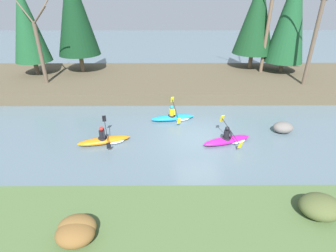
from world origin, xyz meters
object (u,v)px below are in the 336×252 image
object	(u,v)px
kayaker_lead	(229,140)
boulder_midstream	(283,128)
kayaker_middle	(174,117)
kayaker_trailing	(106,140)

from	to	relation	value
kayaker_lead	boulder_midstream	world-z (taller)	kayaker_lead
kayaker_middle	kayaker_trailing	bearing A→B (deg)	-153.98
kayaker_trailing	boulder_midstream	bearing A→B (deg)	-9.98
kayaker_middle	kayaker_trailing	size ratio (longest dim) A/B	1.01
kayaker_lead	kayaker_middle	distance (m)	3.97
boulder_midstream	kayaker_middle	bearing A→B (deg)	164.77
boulder_midstream	kayaker_trailing	bearing A→B (deg)	-173.53
kayaker_trailing	boulder_midstream	xyz separation A→B (m)	(9.84, 1.12, 0.12)
kayaker_middle	boulder_midstream	distance (m)	6.36
kayaker_middle	boulder_midstream	size ratio (longest dim) A/B	2.51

